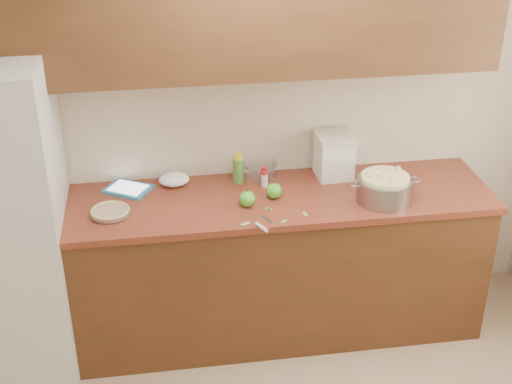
{
  "coord_description": "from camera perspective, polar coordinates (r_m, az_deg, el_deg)",
  "views": [
    {
      "loc": [
        -0.57,
        -2.03,
        2.83
      ],
      "look_at": [
        -0.04,
        1.43,
        0.98
      ],
      "focal_mm": 50.0,
      "sensor_mm": 36.0,
      "label": 1
    }
  ],
  "objects": [
    {
      "name": "pie",
      "position": [
        3.92,
        -11.58,
        -1.57
      ],
      "size": [
        0.22,
        0.22,
        0.04
      ],
      "rotation": [
        0.0,
        0.0,
        0.08
      ],
      "color": "silver",
      "rests_on": "counter_run"
    },
    {
      "name": "mixing_bowl",
      "position": [
        4.25,
        0.26,
        1.88
      ],
      "size": [
        0.22,
        0.22,
        0.08
      ],
      "rotation": [
        0.0,
        0.0,
        -0.32
      ],
      "color": "silver",
      "rests_on": "counter_run"
    },
    {
      "name": "paper_towel",
      "position": [
        4.17,
        -6.57,
        1.01
      ],
      "size": [
        0.22,
        0.2,
        0.07
      ],
      "primitive_type": "ellipsoid",
      "rotation": [
        0.0,
        0.0,
        0.4
      ],
      "color": "white",
      "rests_on": "counter_run"
    },
    {
      "name": "lemon_bottle",
      "position": [
        4.16,
        -1.43,
        1.89
      ],
      "size": [
        0.07,
        0.07,
        0.18
      ],
      "rotation": [
        0.0,
        0.0,
        -0.36
      ],
      "color": "#4C8C38",
      "rests_on": "counter_run"
    },
    {
      "name": "colander",
      "position": [
        4.03,
        10.23,
        0.28
      ],
      "size": [
        0.41,
        0.31,
        0.15
      ],
      "rotation": [
        0.0,
        0.0,
        -0.03
      ],
      "color": "gray",
      "rests_on": "counter_run"
    },
    {
      "name": "room_shell",
      "position": [
        2.61,
        5.71,
        -8.27
      ],
      "size": [
        3.6,
        3.6,
        3.6
      ],
      "color": "tan",
      "rests_on": "ground"
    },
    {
      "name": "paring_knife",
      "position": [
        3.73,
        0.51,
        -2.74
      ],
      "size": [
        0.11,
        0.19,
        0.02
      ],
      "rotation": [
        0.0,
        0.0,
        0.48
      ],
      "color": "gray",
      "rests_on": "counter_run"
    },
    {
      "name": "peel_e",
      "position": [
        3.91,
        1.03,
        -1.33
      ],
      "size": [
        0.02,
        0.03,
        0.0
      ],
      "primitive_type": "cube",
      "rotation": [
        0.0,
        0.0,
        -1.69
      ],
      "color": "#95C15D",
      "rests_on": "counter_run"
    },
    {
      "name": "cinnamon_shaker",
      "position": [
        4.12,
        0.68,
        1.02
      ],
      "size": [
        0.04,
        0.04,
        0.1
      ],
      "rotation": [
        0.0,
        0.0,
        -0.17
      ],
      "color": "beige",
      "rests_on": "counter_run"
    },
    {
      "name": "tablet",
      "position": [
        4.16,
        -10.2,
        0.25
      ],
      "size": [
        0.3,
        0.29,
        0.02
      ],
      "rotation": [
        0.0,
        0.0,
        -0.55
      ],
      "color": "#2889C3",
      "rests_on": "counter_run"
    },
    {
      "name": "apple_center",
      "position": [
        4.0,
        1.45,
        0.1
      ],
      "size": [
        0.09,
        0.09,
        0.1
      ],
      "color": "green",
      "rests_on": "counter_run"
    },
    {
      "name": "peel_b",
      "position": [
        3.77,
        -0.88,
        -2.55
      ],
      "size": [
        0.05,
        0.04,
        0.0
      ],
      "primitive_type": "cube",
      "rotation": [
        0.0,
        0.0,
        0.39
      ],
      "color": "#95C15D",
      "rests_on": "counter_run"
    },
    {
      "name": "vanilla_bottle",
      "position": [
        4.15,
        0.66,
        1.29
      ],
      "size": [
        0.04,
        0.04,
        0.11
      ],
      "rotation": [
        0.0,
        0.0,
        -0.21
      ],
      "color": "black",
      "rests_on": "counter_run"
    },
    {
      "name": "peel_d",
      "position": [
        3.91,
        1.0,
        -1.36
      ],
      "size": [
        0.04,
        0.04,
        0.0
      ],
      "primitive_type": "cube",
      "rotation": [
        0.0,
        0.0,
        -0.76
      ],
      "color": "#95C15D",
      "rests_on": "counter_run"
    },
    {
      "name": "counter_run",
      "position": [
        4.27,
        0.44,
        -5.81
      ],
      "size": [
        2.64,
        0.68,
        0.92
      ],
      "color": "#5A2E19",
      "rests_on": "ground"
    },
    {
      "name": "upper_cabinets",
      "position": [
        3.81,
        0.15,
        14.53
      ],
      "size": [
        2.6,
        0.34,
        0.7
      ],
      "primitive_type": "cube",
      "color": "brown",
      "rests_on": "room_shell"
    },
    {
      "name": "peel_c",
      "position": [
        3.79,
        2.26,
        -2.34
      ],
      "size": [
        0.04,
        0.03,
        0.0
      ],
      "primitive_type": "cube",
      "rotation": [
        0.0,
        0.0,
        0.67
      ],
      "color": "#95C15D",
      "rests_on": "counter_run"
    },
    {
      "name": "peel_a",
      "position": [
        3.87,
        3.96,
        -1.76
      ],
      "size": [
        0.03,
        0.05,
        0.0
      ],
      "primitive_type": "cube",
      "rotation": [
        0.0,
        0.0,
        -1.37
      ],
      "color": "#95C15D",
      "rests_on": "counter_run"
    },
    {
      "name": "apple_left",
      "position": [
        3.92,
        -0.72,
        -0.55
      ],
      "size": [
        0.09,
        0.09,
        0.1
      ],
      "color": "green",
      "rests_on": "counter_run"
    },
    {
      "name": "flour_canister",
      "position": [
        4.23,
        6.26,
        2.93
      ],
      "size": [
        0.23,
        0.23,
        0.27
      ],
      "rotation": [
        0.0,
        0.0,
        0.05
      ],
      "color": "white",
      "rests_on": "counter_run"
    }
  ]
}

